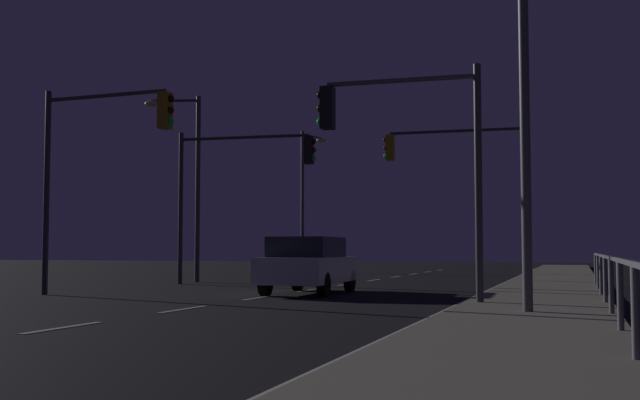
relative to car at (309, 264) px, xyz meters
name	(u,v)px	position (x,y,z in m)	size (l,w,h in m)	color
ground_plane	(266,297)	(-0.61, -1.69, -0.82)	(112.00, 112.00, 0.00)	black
sidewalk_right	(542,299)	(6.31, -1.69, -0.75)	(2.97, 77.00, 0.14)	gray
lane_markings_center	(309,290)	(-0.61, 1.81, -0.82)	(0.14, 50.00, 0.01)	silver
lane_edge_line	(489,290)	(4.57, 3.31, -0.82)	(0.14, 53.00, 0.01)	silver
car	(309,264)	(0.00, 0.00, 0.00)	(1.97, 4.46, 1.57)	silver
traffic_light_near_right	(404,137)	(3.58, -4.15, 2.85)	(3.62, 0.36, 5.02)	#38383D
traffic_light_overhead_east	(99,148)	(-4.98, -2.76, 3.11)	(4.06, 0.45, 5.58)	#2D3033
traffic_light_far_right	(462,168)	(3.19, 7.73, 3.34)	(5.13, 0.44, 5.63)	#2D3033
traffic_light_far_center	(239,174)	(-4.12, 4.47, 3.04)	(5.05, 0.59, 5.40)	#2D3033
street_lamp_far_end	(538,40)	(6.51, -6.35, 4.17)	(1.87, 0.38, 8.21)	#4C4C51
street_lamp_corner	(306,187)	(-7.04, 20.14, 3.82)	(0.79, 2.30, 7.71)	#4C4C51
street_lamp_median	(189,169)	(-6.84, 5.93, 3.44)	(2.12, 0.74, 7.04)	#38383D
barrier_fence	(615,273)	(7.64, -7.84, 0.06)	(0.09, 26.80, 0.98)	#59595E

